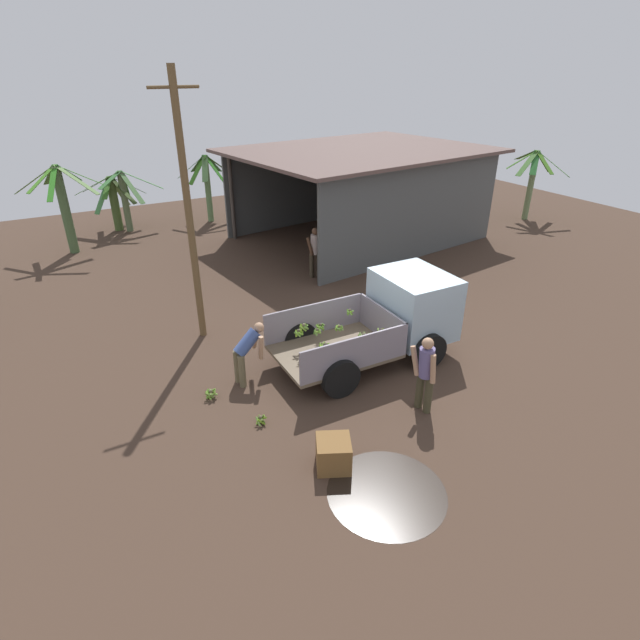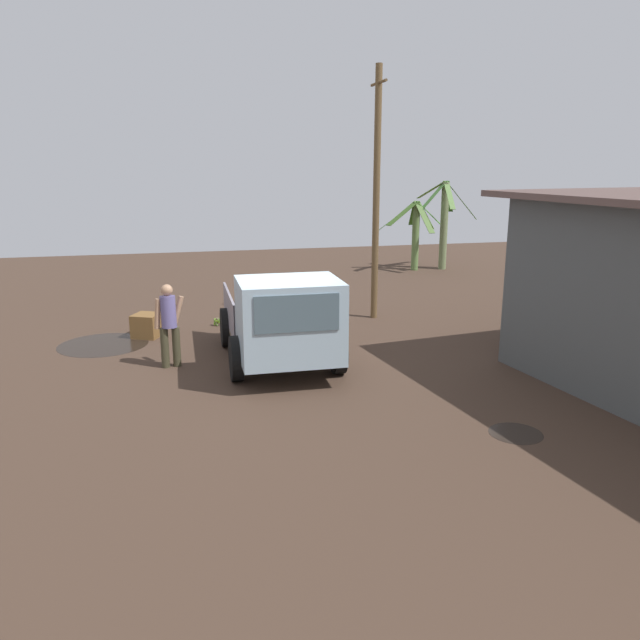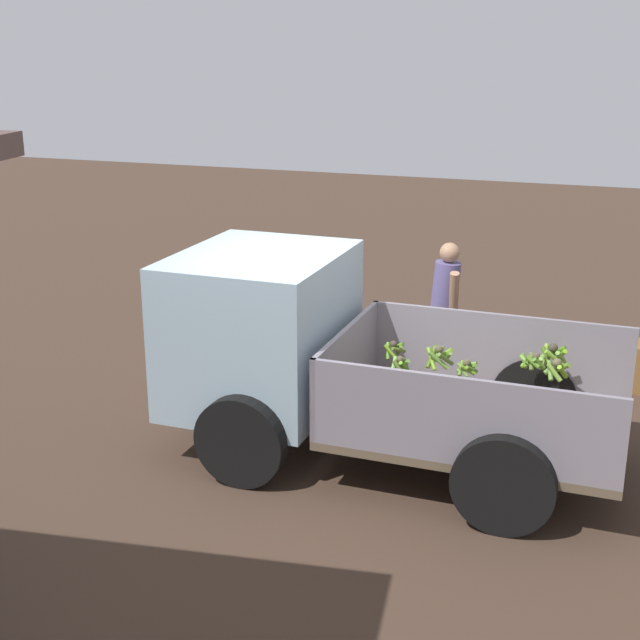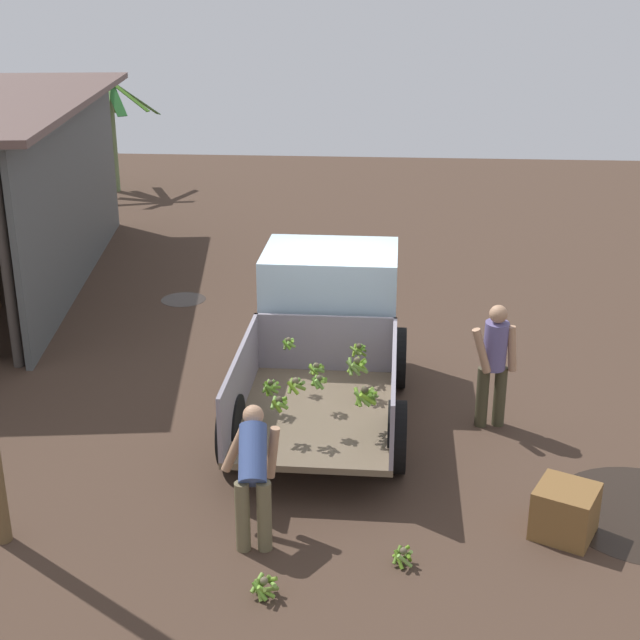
% 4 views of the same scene
% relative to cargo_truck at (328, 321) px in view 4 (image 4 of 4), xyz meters
% --- Properties ---
extents(ground, '(36.00, 36.00, 0.00)m').
position_rel_cargo_truck_xyz_m(ground, '(0.02, -0.04, -1.04)').
color(ground, '#423024').
extents(mud_patch_0, '(0.82, 0.82, 0.01)m').
position_rel_cargo_truck_xyz_m(mud_patch_0, '(3.59, 2.90, -1.03)').
color(mud_patch_0, '#2B221C').
rests_on(mud_patch_0, ground).
extents(cargo_truck, '(4.33, 2.24, 1.94)m').
position_rel_cargo_truck_xyz_m(cargo_truck, '(0.00, 0.00, 0.00)').
color(cargo_truck, brown).
rests_on(cargo_truck, ground).
extents(banana_palm_5, '(2.57, 2.31, 3.04)m').
position_rel_cargo_truck_xyz_m(banana_palm_5, '(12.35, 6.74, 0.69)').
color(banana_palm_5, '#6A7E50').
rests_on(banana_palm_5, ground).
extents(person_foreground_visitor, '(0.41, 0.63, 1.69)m').
position_rel_cargo_truck_xyz_m(person_foreground_visitor, '(-0.98, -2.19, -0.10)').
color(person_foreground_visitor, '#3E3A26').
rests_on(person_foreground_visitor, ground).
extents(person_worker_loading, '(0.75, 0.65, 1.37)m').
position_rel_cargo_truck_xyz_m(person_worker_loading, '(-3.69, 0.51, -0.23)').
color(person_worker_loading, brown).
rests_on(person_worker_loading, ground).
extents(banana_bunch_on_ground_0, '(0.28, 0.28, 0.22)m').
position_rel_cargo_truck_xyz_m(banana_bunch_on_ground_0, '(-4.65, 0.28, -0.91)').
color(banana_bunch_on_ground_0, brown).
rests_on(banana_bunch_on_ground_0, ground).
extents(banana_bunch_on_ground_1, '(0.22, 0.22, 0.21)m').
position_rel_cargo_truck_xyz_m(banana_bunch_on_ground_1, '(-4.06, -1.03, -0.92)').
color(banana_bunch_on_ground_1, brown).
rests_on(banana_bunch_on_ground_1, ground).
extents(wooden_crate_0, '(0.80, 0.80, 0.55)m').
position_rel_cargo_truck_xyz_m(wooden_crate_0, '(-3.39, -2.71, -0.76)').
color(wooden_crate_0, brown).
rests_on(wooden_crate_0, ground).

